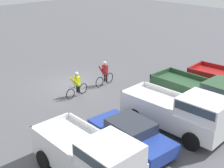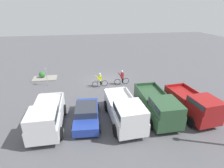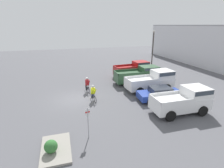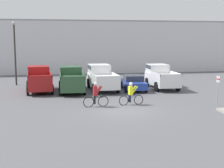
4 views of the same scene
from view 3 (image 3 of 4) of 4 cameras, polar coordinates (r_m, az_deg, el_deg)
ground_plane at (r=18.11m, az=-11.89°, el=-4.75°), size 80.00×80.00×0.00m
pickup_truck_0 at (r=25.15m, az=7.04°, el=4.86°), size 2.52×5.04×2.16m
pickup_truck_1 at (r=22.51m, az=8.94°, el=3.05°), size 2.27×5.60×2.11m
pickup_truck_2 at (r=20.33m, az=13.32°, el=1.24°), size 2.45×5.50×2.22m
sedan_0 at (r=17.81m, az=15.38°, el=-3.06°), size 2.22×4.45×1.36m
pickup_truck_3 at (r=15.88m, az=22.52°, el=-4.81°), size 2.26×4.86×2.18m
cyclist_0 at (r=17.13m, az=-6.18°, el=-2.85°), size 1.82×0.50×1.65m
cyclist_1 at (r=19.44m, az=-8.09°, el=-0.19°), size 1.79×0.50×1.74m
fire_lane_sign at (r=11.51m, az=-7.88°, el=-11.46°), size 0.09×0.30×2.20m
lamppost at (r=28.74m, az=13.18°, el=11.54°), size 0.36×0.36×6.33m
curb_island at (r=11.59m, az=-17.81°, el=-19.55°), size 2.83×1.71×0.15m
shrub at (r=11.11m, az=-19.34°, el=-18.68°), size 0.76×0.76×0.76m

